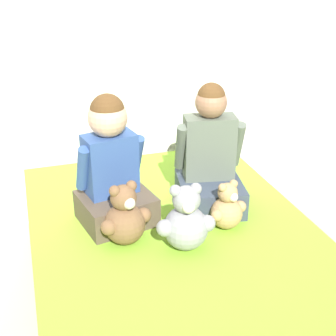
# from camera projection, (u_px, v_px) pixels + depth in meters

# --- Properties ---
(ground_plane) EXTENTS (14.00, 14.00, 0.00)m
(ground_plane) POSITION_uv_depth(u_px,v_px,m) (180.00, 309.00, 2.39)
(ground_plane) COLOR #B2A899
(wall_behind_bed) EXTENTS (8.00, 0.06, 2.50)m
(wall_behind_bed) POSITION_uv_depth(u_px,v_px,m) (122.00, 25.00, 2.81)
(wall_behind_bed) COLOR silver
(wall_behind_bed) RESTS_ON ground_plane
(bed) EXTENTS (1.37, 2.04, 0.43)m
(bed) POSITION_uv_depth(u_px,v_px,m) (180.00, 275.00, 2.30)
(bed) COLOR #997F60
(bed) RESTS_ON ground_plane
(child_on_left) EXTENTS (0.39, 0.37, 0.65)m
(child_on_left) POSITION_uv_depth(u_px,v_px,m) (112.00, 169.00, 2.25)
(child_on_left) COLOR brown
(child_on_left) RESTS_ON bed
(child_on_right) EXTENTS (0.38, 0.41, 0.65)m
(child_on_right) POSITION_uv_depth(u_px,v_px,m) (210.00, 161.00, 2.40)
(child_on_right) COLOR #384251
(child_on_right) RESTS_ON bed
(teddy_bear_held_by_left_child) EXTENTS (0.25, 0.19, 0.31)m
(teddy_bear_held_by_left_child) POSITION_uv_depth(u_px,v_px,m) (125.00, 218.00, 2.13)
(teddy_bear_held_by_left_child) COLOR brown
(teddy_bear_held_by_left_child) RESTS_ON bed
(teddy_bear_held_by_right_child) EXTENTS (0.20, 0.16, 0.25)m
(teddy_bear_held_by_right_child) POSITION_uv_depth(u_px,v_px,m) (227.00, 209.00, 2.25)
(teddy_bear_held_by_right_child) COLOR tan
(teddy_bear_held_by_right_child) RESTS_ON bed
(teddy_bear_between_children) EXTENTS (0.27, 0.20, 0.32)m
(teddy_bear_between_children) POSITION_uv_depth(u_px,v_px,m) (185.00, 222.00, 2.09)
(teddy_bear_between_children) COLOR #939399
(teddy_bear_between_children) RESTS_ON bed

